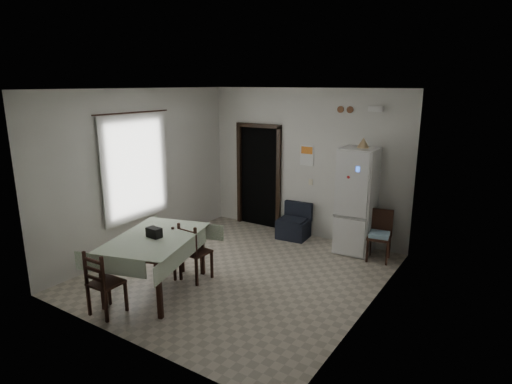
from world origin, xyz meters
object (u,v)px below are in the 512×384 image
object	(u,v)px
fridge	(357,201)
dining_chair_far_right	(196,251)
navy_seat	(293,221)
dining_chair_near_head	(106,282)
dining_chair_far_left	(169,249)
dining_table	(157,264)
corner_chair	(379,236)

from	to	relation	value
fridge	dining_chair_far_right	distance (m)	3.00
fridge	navy_seat	world-z (taller)	fridge
dining_chair_far_right	dining_chair_near_head	world-z (taller)	dining_chair_far_right
dining_chair_far_left	dining_chair_near_head	size ratio (longest dim) A/B	0.97
dining_table	dining_chair_far_left	distance (m)	0.52
corner_chair	dining_chair_near_head	bearing A→B (deg)	-133.14
navy_seat	dining_table	xyz separation A→B (m)	(-0.63, -3.05, 0.08)
dining_chair_far_left	dining_chair_far_right	distance (m)	0.47
navy_seat	dining_chair_far_right	world-z (taller)	dining_chair_far_right
dining_table	dining_chair_far_left	xyz separation A→B (m)	(-0.21, 0.47, 0.02)
dining_chair_far_right	fridge	bearing A→B (deg)	-121.10
dining_chair_far_left	navy_seat	bearing A→B (deg)	-127.84
dining_chair_far_right	navy_seat	bearing A→B (deg)	-96.29
dining_table	navy_seat	bearing A→B (deg)	61.43
fridge	dining_chair_far_left	bearing A→B (deg)	-132.34
fridge	navy_seat	distance (m)	1.40
navy_seat	dining_chair_near_head	size ratio (longest dim) A/B	0.76
navy_seat	dining_chair_near_head	world-z (taller)	dining_chair_near_head
corner_chair	dining_table	world-z (taller)	corner_chair
fridge	dining_chair_far_right	world-z (taller)	fridge
dining_chair_far_left	dining_chair_near_head	world-z (taller)	dining_chair_near_head
navy_seat	dining_chair_far_left	size ratio (longest dim) A/B	0.79
corner_chair	dining_chair_near_head	size ratio (longest dim) A/B	0.97
corner_chair	dining_chair_far_left	size ratio (longest dim) A/B	1.00
navy_seat	dining_chair_near_head	bearing A→B (deg)	-105.40
corner_chair	dining_chair_far_left	xyz separation A→B (m)	(-2.61, -2.40, -0.00)
dining_chair_near_head	fridge	bearing A→B (deg)	-118.78
dining_chair_far_left	dining_chair_far_right	xyz separation A→B (m)	(0.45, 0.13, 0.03)
dining_chair_near_head	dining_table	bearing A→B (deg)	-97.04
fridge	dining_table	xyz separation A→B (m)	(-1.89, -3.05, -0.53)
dining_chair_near_head	dining_chair_far_right	bearing A→B (deg)	-104.10
dining_chair_far_right	dining_chair_near_head	distance (m)	1.46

